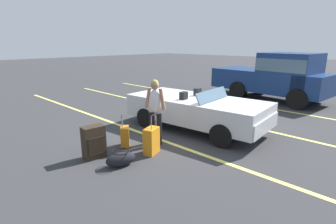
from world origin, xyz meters
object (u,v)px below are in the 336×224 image
object	(u,v)px
duffel_bag	(121,159)
traveler_person	(155,109)
parked_pickup_truck_near	(278,76)
suitcase_small_carryon	(125,136)
suitcase_large_black	(94,142)
suitcase_medium_bright	(151,141)
convertible_car	(202,111)

from	to	relation	value
duffel_bag	traveler_person	size ratio (longest dim) A/B	0.42
parked_pickup_truck_near	suitcase_small_carryon	bearing A→B (deg)	-89.21
traveler_person	suitcase_large_black	bearing A→B (deg)	151.22
suitcase_medium_bright	parked_pickup_truck_near	world-z (taller)	parked_pickup_truck_near
parked_pickup_truck_near	traveler_person	bearing A→B (deg)	-86.17
suitcase_large_black	suitcase_medium_bright	xyz separation A→B (m)	(0.75, 1.05, -0.06)
convertible_car	duffel_bag	distance (m)	3.11
convertible_car	suitcase_large_black	size ratio (longest dim) A/B	5.79
parked_pickup_truck_near	suitcase_medium_bright	bearing A→B (deg)	-83.35
traveler_person	duffel_bag	bearing A→B (deg)	-179.09
suitcase_medium_bright	traveler_person	xyz separation A→B (m)	(-0.38, 0.49, 0.62)
suitcase_small_carryon	duffel_bag	bearing A→B (deg)	-92.52
convertible_car	suitcase_small_carryon	size ratio (longest dim) A/B	5.46
convertible_car	suitcase_large_black	world-z (taller)	convertible_car
duffel_bag	traveler_person	xyz separation A→B (m)	(-0.40, 1.38, 0.77)
suitcase_medium_bright	traveler_person	world-z (taller)	traveler_person
convertible_car	duffel_bag	xyz separation A→B (m)	(0.20, -3.07, -0.43)
traveler_person	parked_pickup_truck_near	bearing A→B (deg)	-15.93
convertible_car	suitcase_small_carryon	xyz separation A→B (m)	(-0.63, -2.34, -0.33)
suitcase_small_carryon	traveler_person	size ratio (longest dim) A/B	0.48
suitcase_medium_bright	suitcase_small_carryon	distance (m)	0.82
convertible_car	traveler_person	bearing A→B (deg)	-102.25
convertible_car	duffel_bag	size ratio (longest dim) A/B	6.14
suitcase_large_black	parked_pickup_truck_near	bearing A→B (deg)	92.88
suitcase_small_carryon	duffel_bag	world-z (taller)	suitcase_small_carryon
suitcase_medium_bright	duffel_bag	size ratio (longest dim) A/B	1.37
suitcase_small_carryon	duffel_bag	size ratio (longest dim) A/B	1.12
suitcase_large_black	convertible_car	bearing A→B (deg)	85.89
convertible_car	duffel_bag	bearing A→B (deg)	-91.83
suitcase_small_carryon	parked_pickup_truck_near	world-z (taller)	parked_pickup_truck_near
convertible_car	suitcase_medium_bright	world-z (taller)	convertible_car
suitcase_large_black	traveler_person	world-z (taller)	traveler_person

